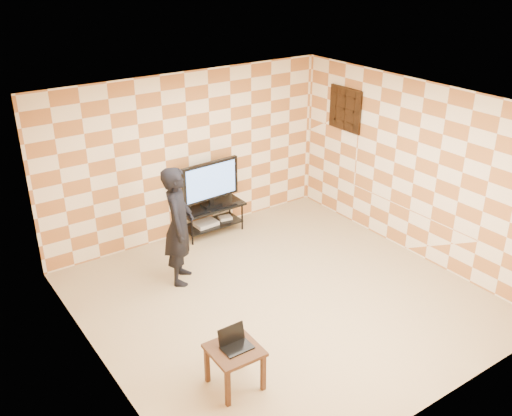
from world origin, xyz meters
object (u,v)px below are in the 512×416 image
object	(u,v)px
tv_stand	(211,213)
person	(179,226)
tv	(210,182)
side_table	(235,355)

from	to	relation	value
tv_stand	person	size ratio (longest dim) A/B	0.63
person	tv	bearing A→B (deg)	-12.61
tv	person	world-z (taller)	person
tv_stand	tv	world-z (taller)	tv
tv_stand	tv	size ratio (longest dim) A/B	1.04
tv_stand	person	world-z (taller)	person
tv	person	bearing A→B (deg)	-137.56
side_table	person	size ratio (longest dim) A/B	0.31
tv_stand	tv	distance (m)	0.56
side_table	person	world-z (taller)	person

